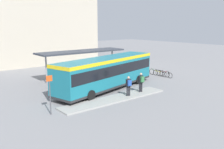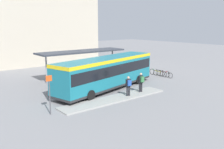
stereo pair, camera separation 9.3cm
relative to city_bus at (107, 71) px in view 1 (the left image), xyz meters
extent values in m
plane|color=gray|center=(-0.01, 0.00, -1.83)|extent=(120.00, 120.00, 0.00)
cube|color=#9E9E99|center=(-1.50, -3.05, -1.77)|extent=(10.26, 1.80, 0.12)
cube|color=#197284|center=(-0.01, 0.00, -0.09)|extent=(12.44, 5.41, 2.77)
cube|color=yellow|center=(-0.01, 0.00, 1.14)|extent=(12.46, 5.43, 0.30)
cube|color=black|center=(-0.01, 0.00, 0.24)|extent=(12.21, 5.38, 0.97)
cube|color=black|center=(5.88, 1.45, 0.24)|extent=(0.64, 2.32, 1.07)
cube|color=#28282B|center=(-0.01, 0.00, -1.38)|extent=(12.45, 5.42, 0.20)
cylinder|color=black|center=(3.36, 2.10, -1.36)|extent=(0.97, 0.49, 0.93)
cylinder|color=black|center=(3.95, -0.30, -1.36)|extent=(0.97, 0.49, 0.93)
cylinder|color=black|center=(-3.97, 0.30, -1.36)|extent=(0.97, 0.49, 0.93)
cylinder|color=black|center=(-3.38, -2.11, -1.36)|extent=(0.97, 0.49, 0.93)
cylinder|color=#232328|center=(1.46, -2.99, -1.27)|extent=(0.16, 0.16, 0.87)
cylinder|color=#232328|center=(1.65, -3.03, -1.27)|extent=(0.16, 0.16, 0.87)
cube|color=black|center=(1.55, -3.01, -0.51)|extent=(0.47, 0.31, 0.65)
cube|color=#337542|center=(1.51, -3.23, -0.48)|extent=(0.36, 0.27, 0.50)
sphere|color=tan|center=(1.55, -3.01, -0.04)|extent=(0.24, 0.24, 0.24)
cylinder|color=#232328|center=(-0.29, -3.21, -1.29)|extent=(0.16, 0.16, 0.84)
cylinder|color=#232328|center=(-0.11, -3.27, -1.29)|extent=(0.16, 0.16, 0.84)
cube|color=black|center=(-0.20, -3.24, -0.55)|extent=(0.47, 0.35, 0.63)
cube|color=#234CA3|center=(-0.27, -3.45, -0.52)|extent=(0.37, 0.30, 0.48)
sphere|color=tan|center=(-0.20, -3.24, -0.10)|extent=(0.23, 0.23, 0.23)
torus|color=black|center=(8.96, 0.27, -1.49)|extent=(0.08, 0.68, 0.68)
torus|color=black|center=(8.91, -0.64, -1.49)|extent=(0.08, 0.68, 0.68)
cylinder|color=black|center=(8.93, -0.19, -1.27)|extent=(0.08, 0.71, 0.04)
cylinder|color=black|center=(8.92, -0.35, -1.33)|extent=(0.04, 0.04, 0.33)
cube|color=black|center=(8.92, -0.35, -1.16)|extent=(0.08, 0.18, 0.04)
cylinder|color=black|center=(8.95, 0.18, -1.20)|extent=(0.48, 0.06, 0.03)
torus|color=black|center=(9.13, -0.02, -1.46)|extent=(0.13, 0.74, 0.74)
torus|color=black|center=(9.01, 0.98, -1.46)|extent=(0.13, 0.74, 0.74)
cylinder|color=red|center=(9.07, 0.48, -1.22)|extent=(0.12, 0.78, 0.04)
cylinder|color=red|center=(9.05, 0.66, -1.28)|extent=(0.04, 0.04, 0.36)
cube|color=black|center=(9.05, 0.66, -1.10)|extent=(0.09, 0.19, 0.04)
cylinder|color=red|center=(9.12, 0.08, -1.13)|extent=(0.48, 0.09, 0.03)
torus|color=black|center=(8.88, 1.60, -1.49)|extent=(0.13, 0.68, 0.68)
torus|color=black|center=(9.00, 0.70, -1.49)|extent=(0.13, 0.68, 0.68)
cylinder|color=gold|center=(8.94, 1.15, -1.27)|extent=(0.13, 0.71, 0.04)
cylinder|color=gold|center=(8.96, 0.99, -1.33)|extent=(0.04, 0.04, 0.33)
cube|color=black|center=(8.96, 0.99, -1.16)|extent=(0.09, 0.19, 0.04)
cylinder|color=gold|center=(8.89, 1.51, -1.20)|extent=(0.48, 0.09, 0.03)
torus|color=black|center=(8.99, 2.31, -1.47)|extent=(0.10, 0.73, 0.73)
torus|color=black|center=(9.06, 1.32, -1.47)|extent=(0.10, 0.73, 0.73)
cylinder|color=#287F3D|center=(9.02, 1.82, -1.23)|extent=(0.09, 0.77, 0.04)
cylinder|color=#287F3D|center=(9.03, 1.64, -1.29)|extent=(0.04, 0.04, 0.36)
cube|color=black|center=(9.03, 1.64, -1.11)|extent=(0.08, 0.18, 0.04)
cylinder|color=#287F3D|center=(8.99, 2.21, -1.14)|extent=(0.48, 0.07, 0.03)
cube|color=#383D47|center=(1.00, 6.03, 1.32)|extent=(10.61, 2.79, 0.18)
cylinder|color=gray|center=(-3.51, 6.03, -0.30)|extent=(0.16, 0.16, 3.06)
cylinder|color=gray|center=(5.51, 6.03, -0.30)|extent=(0.16, 0.16, 3.06)
cylinder|color=slate|center=(2.46, 3.69, -1.58)|extent=(0.67, 0.67, 0.50)
sphere|color=#337F38|center=(2.46, 3.69, -1.04)|extent=(0.77, 0.77, 0.77)
cylinder|color=#4C4C51|center=(-7.35, -2.96, -0.63)|extent=(0.08, 0.08, 2.40)
cube|color=#D84C19|center=(-7.35, -2.96, 0.77)|extent=(0.44, 0.03, 0.40)
cube|color=#BCB29E|center=(2.01, 22.86, 5.97)|extent=(18.21, 12.00, 15.59)
camera|label=1|loc=(-14.53, -18.60, 4.40)|focal=40.00mm
camera|label=2|loc=(-14.46, -18.66, 4.40)|focal=40.00mm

